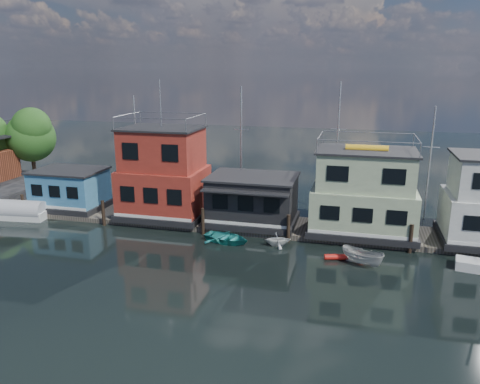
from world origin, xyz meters
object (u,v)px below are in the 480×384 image
(houseboat_dark, at_px, (253,200))
(red_kayak, at_px, (344,257))
(dinghy_teal, at_px, (227,238))
(dinghy_white, at_px, (278,239))
(houseboat_green, at_px, (364,193))
(motorboat, at_px, (363,257))
(tarp_runabout, at_px, (21,212))
(houseboat_red, at_px, (164,175))
(houseboat_blue, at_px, (70,189))

(houseboat_dark, bearing_deg, red_kayak, -33.73)
(dinghy_teal, bearing_deg, red_kayak, -83.34)
(dinghy_white, height_order, red_kayak, dinghy_white)
(houseboat_green, xyz_separation_m, motorboat, (0.12, -5.95, -2.94))
(dinghy_teal, relative_size, red_kayak, 1.30)
(red_kayak, xyz_separation_m, tarp_runabout, (-28.49, 2.24, 0.48))
(houseboat_dark, height_order, motorboat, houseboat_dark)
(dinghy_teal, bearing_deg, motorboat, -86.08)
(red_kayak, bearing_deg, houseboat_green, 63.17)
(houseboat_red, height_order, houseboat_dark, houseboat_red)
(houseboat_dark, xyz_separation_m, red_kayak, (7.89, -5.27, -2.21))
(houseboat_red, height_order, dinghy_teal, houseboat_red)
(houseboat_dark, bearing_deg, houseboat_green, 0.12)
(houseboat_red, xyz_separation_m, dinghy_teal, (6.88, -4.10, -3.72))
(dinghy_teal, xyz_separation_m, tarp_runabout, (-19.48, 1.05, 0.30))
(houseboat_blue, height_order, dinghy_white, houseboat_blue)
(houseboat_blue, height_order, houseboat_dark, houseboat_dark)
(houseboat_blue, bearing_deg, houseboat_green, 0.00)
(houseboat_green, bearing_deg, dinghy_white, -148.01)
(houseboat_blue, relative_size, motorboat, 2.03)
(motorboat, relative_size, tarp_runabout, 0.67)
(houseboat_dark, xyz_separation_m, dinghy_teal, (-1.12, -4.08, -2.04))
(motorboat, height_order, tarp_runabout, tarp_runabout)
(houseboat_blue, bearing_deg, houseboat_dark, -0.06)
(houseboat_blue, relative_size, houseboat_dark, 0.86)
(houseboat_green, bearing_deg, houseboat_red, -180.00)
(houseboat_dark, bearing_deg, dinghy_teal, -105.37)
(houseboat_red, height_order, houseboat_green, houseboat_red)
(houseboat_blue, relative_size, dinghy_white, 3.15)
(tarp_runabout, bearing_deg, houseboat_green, -0.03)
(houseboat_green, xyz_separation_m, red_kayak, (-1.11, -5.29, -3.34))
(houseboat_green, bearing_deg, houseboat_dark, -179.88)
(houseboat_blue, bearing_deg, red_kayak, -11.76)
(houseboat_green, bearing_deg, houseboat_blue, -180.00)
(houseboat_red, bearing_deg, houseboat_green, 0.00)
(motorboat, bearing_deg, houseboat_dark, 85.12)
(houseboat_green, relative_size, dinghy_white, 4.13)
(motorboat, xyz_separation_m, dinghy_white, (-6.28, 2.10, -0.07))
(houseboat_red, relative_size, houseboat_green, 1.41)
(houseboat_green, distance_m, tarp_runabout, 29.89)
(houseboat_blue, xyz_separation_m, tarp_runabout, (-3.10, -3.05, -1.52))
(houseboat_green, bearing_deg, red_kayak, -101.88)
(houseboat_green, relative_size, tarp_runabout, 1.79)
(dinghy_white, height_order, tarp_runabout, tarp_runabout)
(motorboat, distance_m, red_kayak, 1.46)
(houseboat_blue, relative_size, houseboat_green, 0.76)
(tarp_runabout, bearing_deg, dinghy_white, -7.87)
(motorboat, xyz_separation_m, red_kayak, (-1.23, 0.66, -0.40))
(houseboat_dark, relative_size, dinghy_white, 3.64)
(houseboat_green, height_order, dinghy_white, houseboat_green)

